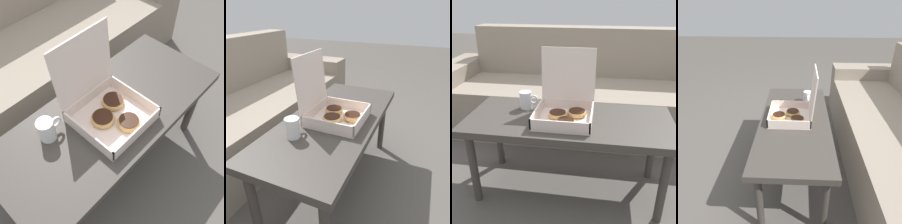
% 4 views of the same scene
% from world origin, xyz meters
% --- Properties ---
extents(ground_plane, '(12.00, 12.00, 0.00)m').
position_xyz_m(ground_plane, '(0.00, 0.00, 0.00)').
color(ground_plane, '#514C47').
extents(coffee_table, '(1.13, 0.49, 0.48)m').
position_xyz_m(coffee_table, '(0.00, -0.06, 0.43)').
color(coffee_table, '#3D3833').
rests_on(coffee_table, ground_plane).
extents(pastry_box, '(0.30, 0.32, 0.36)m').
position_xyz_m(pastry_box, '(-0.01, -0.07, 0.54)').
color(pastry_box, silver).
rests_on(pastry_box, coffee_table).
extents(coffee_mug, '(0.11, 0.07, 0.10)m').
position_xyz_m(coffee_mug, '(-0.27, 0.03, 0.53)').
color(coffee_mug, white).
rests_on(coffee_mug, coffee_table).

